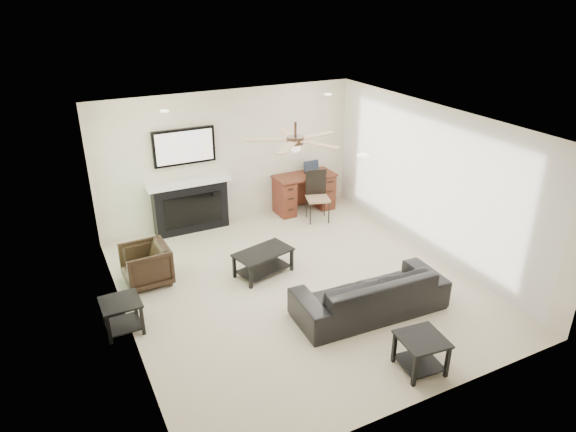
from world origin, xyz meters
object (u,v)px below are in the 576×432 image
at_px(sofa, 370,292).
at_px(desk, 304,193).
at_px(armchair, 146,265).
at_px(coffee_table, 263,263).
at_px(fireplace_unit, 189,182).

distance_m(sofa, desk, 3.64).
bearing_deg(desk, armchair, -158.24).
distance_m(armchair, coffee_table, 1.79).
distance_m(fireplace_unit, desk, 2.37).
bearing_deg(armchair, sofa, 48.34).
distance_m(armchair, fireplace_unit, 2.01).
bearing_deg(sofa, armchair, -36.95).
distance_m(coffee_table, fireplace_unit, 2.25).
height_order(sofa, coffee_table, sofa).
bearing_deg(fireplace_unit, desk, -2.86).
height_order(sofa, fireplace_unit, fireplace_unit).
distance_m(sofa, armchair, 3.37).
xyz_separation_m(coffee_table, desk, (1.77, 1.93, 0.18)).
height_order(coffee_table, desk, desk).
xyz_separation_m(sofa, coffee_table, (-0.90, 1.60, -0.11)).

